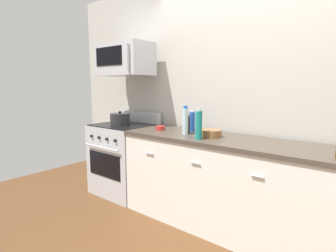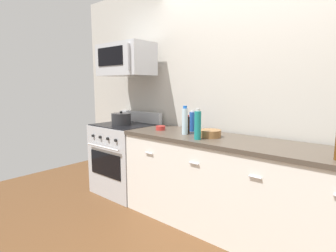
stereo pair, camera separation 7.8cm
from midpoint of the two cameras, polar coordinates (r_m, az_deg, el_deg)
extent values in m
plane|color=brown|center=(2.89, 15.13, -21.26)|extent=(6.69, 6.69, 0.00)
cube|color=#B7B2A8|center=(2.89, 19.68, 6.66)|extent=(5.58, 0.10, 2.70)
cube|color=silver|center=(2.70, 15.51, -13.11)|extent=(2.46, 0.62, 0.88)
cube|color=#473D33|center=(2.56, 15.92, -3.50)|extent=(2.49, 0.65, 0.04)
cube|color=black|center=(2.64, 12.37, -22.93)|extent=(2.46, 0.02, 0.10)
cylinder|color=silver|center=(2.81, -3.34, -5.85)|extent=(0.10, 0.02, 0.02)
cylinder|color=silver|center=(2.47, 6.47, -7.97)|extent=(0.10, 0.02, 0.02)
cylinder|color=silver|center=(2.22, 19.09, -10.34)|extent=(0.10, 0.02, 0.02)
cube|color=#B7BABF|center=(3.63, -8.54, -6.96)|extent=(0.76, 0.64, 0.91)
cube|color=black|center=(3.43, -12.64, -8.07)|extent=(0.58, 0.01, 0.30)
cylinder|color=#B7BABF|center=(3.36, -13.19, -4.41)|extent=(0.61, 0.02, 0.02)
cube|color=#B7BABF|center=(3.72, -5.36, 1.89)|extent=(0.76, 0.06, 0.16)
cube|color=black|center=(3.53, -8.70, 0.26)|extent=(0.73, 0.61, 0.01)
cylinder|color=black|center=(3.53, -15.16, -2.02)|extent=(0.04, 0.02, 0.04)
cylinder|color=black|center=(3.41, -13.70, -2.34)|extent=(0.04, 0.02, 0.04)
cylinder|color=black|center=(3.29, -12.14, -2.68)|extent=(0.04, 0.02, 0.04)
cylinder|color=black|center=(3.17, -10.45, -3.05)|extent=(0.04, 0.02, 0.04)
cube|color=#B7BABF|center=(3.54, -8.39, 13.82)|extent=(0.74, 0.40, 0.40)
cube|color=black|center=(3.46, -11.69, 14.39)|extent=(0.48, 0.01, 0.22)
cube|color=#B7BABF|center=(3.18, -7.78, 14.44)|extent=(0.02, 0.04, 0.30)
cylinder|color=black|center=(2.85, 4.91, 0.24)|extent=(0.05, 0.05, 0.18)
cylinder|color=maroon|center=(2.84, 4.94, 2.20)|extent=(0.04, 0.04, 0.02)
cylinder|color=silver|center=(2.77, 4.43, 0.96)|extent=(0.06, 0.06, 0.27)
cylinder|color=blue|center=(2.75, 4.47, 4.05)|extent=(0.04, 0.04, 0.03)
cylinder|color=#1E4CA5|center=(2.97, 5.95, 0.92)|extent=(0.06, 0.06, 0.22)
cylinder|color=silver|center=(2.96, 5.99, 3.19)|extent=(0.04, 0.04, 0.02)
cylinder|color=#197F7A|center=(2.52, 7.25, 0.13)|extent=(0.06, 0.06, 0.27)
cylinder|color=beige|center=(2.50, 7.31, 3.48)|extent=(0.04, 0.04, 0.03)
cylinder|color=brown|center=(2.68, 9.82, -1.58)|extent=(0.22, 0.22, 0.07)
torus|color=brown|center=(2.67, 9.84, -0.94)|extent=(0.22, 0.22, 0.01)
cylinder|color=brown|center=(2.68, 9.80, -2.22)|extent=(0.12, 0.12, 0.01)
cylinder|color=#B72D28|center=(3.05, -0.88, -0.43)|extent=(0.11, 0.11, 0.05)
torus|color=#B72D28|center=(3.05, -0.88, -0.04)|extent=(0.11, 0.11, 0.01)
cylinder|color=#B72D28|center=(3.05, -0.88, -0.81)|extent=(0.06, 0.06, 0.01)
cylinder|color=#262628|center=(3.49, -9.35, 1.48)|extent=(0.25, 0.25, 0.15)
sphere|color=black|center=(3.48, -9.39, 2.95)|extent=(0.04, 0.04, 0.04)
camera|label=1|loc=(0.04, -89.24, 0.12)|focal=28.49mm
camera|label=2|loc=(0.04, 90.76, -0.12)|focal=28.49mm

